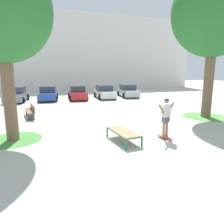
# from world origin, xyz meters

# --- Properties ---
(ground_plane) EXTENTS (120.00, 120.00, 0.00)m
(ground_plane) POSITION_xyz_m (0.00, 0.00, 0.00)
(ground_plane) COLOR #B7B5AD
(building_facade) EXTENTS (42.12, 4.00, 12.84)m
(building_facade) POSITION_xyz_m (3.46, 29.59, 6.42)
(building_facade) COLOR silver
(building_facade) RESTS_ON ground
(skate_box) EXTENTS (0.95, 1.97, 0.46)m
(skate_box) POSITION_xyz_m (-0.05, 0.02, 0.41)
(skate_box) COLOR #237A4C
(skate_box) RESTS_ON ground
(skateboard) EXTENTS (0.42, 0.82, 0.09)m
(skateboard) POSITION_xyz_m (1.82, -0.26, 0.08)
(skateboard) COLOR #B23333
(skateboard) RESTS_ON ground
(skater) EXTENTS (0.98, 0.39, 1.69)m
(skater) POSITION_xyz_m (1.82, -0.26, 1.07)
(skater) COLOR #8E6647
(skater) RESTS_ON skateboard
(tree_near_left) EXTENTS (3.95, 3.95, 7.40)m
(tree_near_left) POSITION_xyz_m (-4.53, 1.72, 5.27)
(tree_near_left) COLOR brown
(tree_near_left) RESTS_ON ground
(grass_patch_near_left) EXTENTS (2.40, 2.40, 0.01)m
(grass_patch_near_left) POSITION_xyz_m (-4.53, 1.72, 0.00)
(grass_patch_near_left) COLOR #47893D
(grass_patch_near_left) RESTS_ON ground
(tree_near_right) EXTENTS (5.17, 5.17, 9.27)m
(tree_near_right) POSITION_xyz_m (7.01, 2.92, 6.51)
(tree_near_right) COLOR brown
(tree_near_right) RESTS_ON ground
(grass_patch_near_right) EXTENTS (2.99, 2.99, 0.01)m
(grass_patch_near_right) POSITION_xyz_m (7.01, 2.92, 0.00)
(grass_patch_near_right) COLOR #519342
(grass_patch_near_right) RESTS_ON ground
(car_grey) EXTENTS (2.21, 4.34, 1.50)m
(car_grey) POSITION_xyz_m (-5.80, 14.78, 0.69)
(car_grey) COLOR slate
(car_grey) RESTS_ON ground
(car_blue) EXTENTS (2.18, 4.33, 1.50)m
(car_blue) POSITION_xyz_m (-2.72, 14.97, 0.69)
(car_blue) COLOR #28479E
(car_blue) RESTS_ON ground
(car_red) EXTENTS (2.11, 4.30, 1.50)m
(car_red) POSITION_xyz_m (0.35, 14.73, 0.69)
(car_red) COLOR red
(car_red) RESTS_ON ground
(car_white) EXTENTS (2.07, 4.28, 1.50)m
(car_white) POSITION_xyz_m (3.43, 14.69, 0.69)
(car_white) COLOR silver
(car_white) RESTS_ON ground
(car_silver) EXTENTS (2.27, 4.37, 1.50)m
(car_silver) POSITION_xyz_m (6.51, 15.11, 0.69)
(car_silver) COLOR #B7BABF
(car_silver) RESTS_ON ground
(park_bench) EXTENTS (0.78, 2.44, 0.83)m
(park_bench) POSITION_xyz_m (-4.06, 6.46, 0.45)
(park_bench) COLOR brown
(park_bench) RESTS_ON ground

